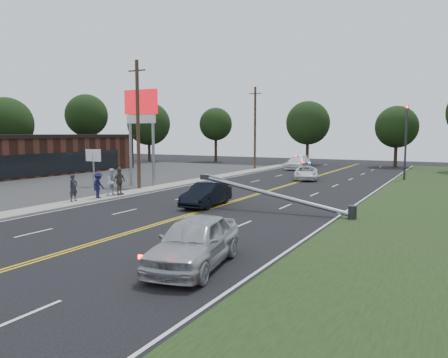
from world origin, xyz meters
The scene contains 25 objects.
ground centered at (0.00, 0.00, 0.00)m, with size 120.00×120.00×0.00m, color black.
parking_lot centered at (-20.00, 10.00, 0.01)m, with size 25.00×60.00×0.01m, color #2D2D2D.
sidewalk centered at (-8.40, 10.00, 0.06)m, with size 1.80×70.00×0.12m, color gray.
centerline_yellow centered at (0.00, 10.00, 0.01)m, with size 0.36×80.00×0.00m, color gold.
pharmacy_building centered at (-27.99, 14.00, 2.20)m, with size 8.40×30.40×4.30m.
pylon_sign centered at (-10.50, 14.00, 6.00)m, with size 3.20×0.35×8.00m.
small_sign centered at (-14.00, 12.00, 2.33)m, with size 1.60×0.14×3.10m.
traffic_signal centered at (8.30, 30.00, 4.21)m, with size 0.28×0.41×7.05m.
fallen_streetlight centered at (4.19, 8.00, 0.92)m, with size 9.36×0.44×1.91m.
utility_pole_mid centered at (-9.20, 12.00, 5.08)m, with size 1.60×0.28×10.00m.
utility_pole_far centered at (-9.20, 34.00, 5.08)m, with size 1.60×0.28×10.00m.
tree_2 centered at (-36.23, 19.88, 5.54)m, with size 6.55×6.55×8.83m.
tree_3 centered at (-35.39, 32.26, 7.01)m, with size 6.14×6.14×10.09m.
tree_4 centered at (-30.16, 40.11, 5.89)m, with size 6.70×6.70×9.25m.
tree_5 centered at (-20.68, 44.62, 5.82)m, with size 5.09×5.09×8.39m.
tree_6 centered at (-6.20, 45.45, 5.87)m, with size 6.15×6.15×8.95m.
tree_7 centered at (5.45, 46.55, 5.24)m, with size 5.50×5.50×8.01m.
crashed_sedan centered at (-0.59, 7.83, 0.72)m, with size 1.52×4.35×1.43m, color black.
waiting_sedan centered at (5.23, -2.76, 0.85)m, with size 2.01×5.00×1.70m, color #ABADB3.
emergency_a centered at (0.03, 25.49, 0.64)m, with size 2.14×4.64×1.29m, color white.
emergency_b centered at (-4.70, 37.02, 0.81)m, with size 2.26×5.56×1.61m, color white.
bystander_a centered at (-8.64, 4.86, 0.99)m, with size 0.63×0.42×1.74m, color #222329.
bystander_b centered at (-8.33, 8.10, 1.05)m, with size 0.91×0.71×1.87m, color silver.
bystander_c centered at (-8.22, 6.62, 0.98)m, with size 1.11×0.64×1.71m, color #161738.
bystander_d centered at (-8.06, 8.47, 1.09)m, with size 1.14×0.47×1.94m, color #584C46.
Camera 1 is at (12.82, -14.77, 4.43)m, focal length 35.00 mm.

